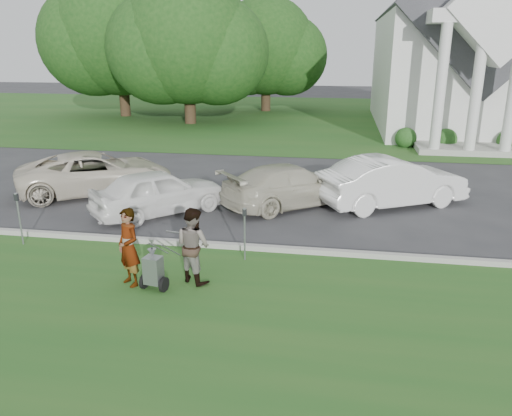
% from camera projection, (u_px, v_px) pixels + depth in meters
% --- Properties ---
extents(ground, '(120.00, 120.00, 0.00)m').
position_uv_depth(ground, '(246.00, 259.00, 12.16)').
color(ground, '#333335').
rests_on(ground, ground).
extents(grass_strip, '(80.00, 7.00, 0.01)m').
position_uv_depth(grass_strip, '(217.00, 322.00, 9.34)').
color(grass_strip, '#22571E').
rests_on(grass_strip, ground).
extents(church_lawn, '(80.00, 30.00, 0.01)m').
position_uv_depth(church_lawn, '(312.00, 117.00, 37.52)').
color(church_lawn, '#22571E').
rests_on(church_lawn, ground).
extents(curb, '(80.00, 0.18, 0.15)m').
position_uv_depth(curb, '(250.00, 247.00, 12.66)').
color(curb, '#9E9E93').
rests_on(curb, ground).
extents(church, '(9.19, 19.00, 24.10)m').
position_uv_depth(church, '(459.00, 31.00, 30.63)').
color(church, white).
rests_on(church, ground).
extents(tree_left, '(10.63, 8.40, 9.71)m').
position_uv_depth(tree_left, '(187.00, 45.00, 32.52)').
color(tree_left, '#332316').
rests_on(tree_left, ground).
extents(tree_far, '(11.64, 9.20, 10.73)m').
position_uv_depth(tree_far, '(119.00, 37.00, 36.11)').
color(tree_far, '#332316').
rests_on(tree_far, ground).
extents(tree_back, '(9.61, 7.60, 8.89)m').
position_uv_depth(tree_back, '(266.00, 51.00, 39.51)').
color(tree_back, '#332316').
rests_on(tree_back, ground).
extents(striping_cart, '(0.63, 1.14, 1.01)m').
position_uv_depth(striping_cart, '(154.00, 271.00, 10.48)').
color(striping_cart, black).
rests_on(striping_cart, ground).
extents(person_left, '(0.75, 0.70, 1.72)m').
position_uv_depth(person_left, '(129.00, 248.00, 10.57)').
color(person_left, '#999999').
rests_on(person_left, ground).
extents(person_right, '(1.02, 0.96, 1.68)m').
position_uv_depth(person_right, '(193.00, 246.00, 10.75)').
color(person_right, '#999999').
rests_on(person_right, ground).
extents(parking_meter_near, '(0.10, 0.09, 1.32)m').
position_uv_depth(parking_meter_near, '(245.00, 228.00, 11.82)').
color(parking_meter_near, gray).
rests_on(parking_meter_near, ground).
extents(parking_meter_far, '(0.10, 0.09, 1.40)m').
position_uv_depth(parking_meter_far, '(19.00, 213.00, 12.77)').
color(parking_meter_far, gray).
rests_on(parking_meter_far, ground).
extents(car_a, '(5.72, 4.78, 1.45)m').
position_uv_depth(car_a, '(96.00, 173.00, 17.52)').
color(car_a, beige).
rests_on(car_a, ground).
extents(car_b, '(4.08, 4.10, 1.41)m').
position_uv_depth(car_b, '(159.00, 192.00, 15.29)').
color(car_b, white).
rests_on(car_b, ground).
extents(car_c, '(4.76, 4.46, 1.35)m').
position_uv_depth(car_c, '(291.00, 185.00, 16.12)').
color(car_c, beige).
rests_on(car_c, ground).
extents(car_d, '(5.06, 3.82, 1.60)m').
position_uv_depth(car_d, '(392.00, 182.00, 16.05)').
color(car_d, silver).
rests_on(car_d, ground).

